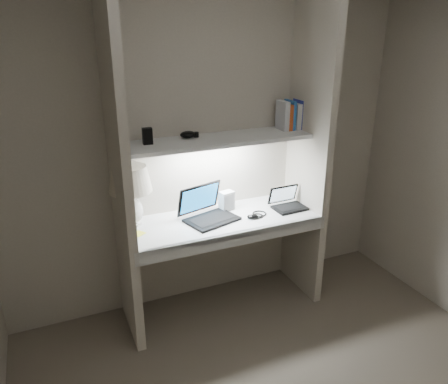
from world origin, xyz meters
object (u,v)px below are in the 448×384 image
table_lamp (130,186)px  book_row (292,115)px  laptop_main (207,211)px  speaker (227,201)px  laptop_netbook (287,203)px

table_lamp → book_row: book_row is taller
laptop_main → book_row: 1.00m
speaker → book_row: book_row is taller
laptop_main → laptop_netbook: size_ratio=1.70×
speaker → laptop_main: bearing=-169.3°
laptop_netbook → speaker: (-0.46, 0.15, 0.04)m
laptop_netbook → laptop_main: bearing=172.5°
laptop_main → speaker: size_ratio=2.93×
laptop_main → book_row: book_row is taller
laptop_netbook → speaker: size_ratio=1.73×
table_lamp → book_row: (1.29, -0.01, 0.40)m
table_lamp → laptop_main: table_lamp is taller
table_lamp → speaker: table_lamp is taller
laptop_netbook → book_row: size_ratio=1.17×
laptop_netbook → book_row: book_row is taller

